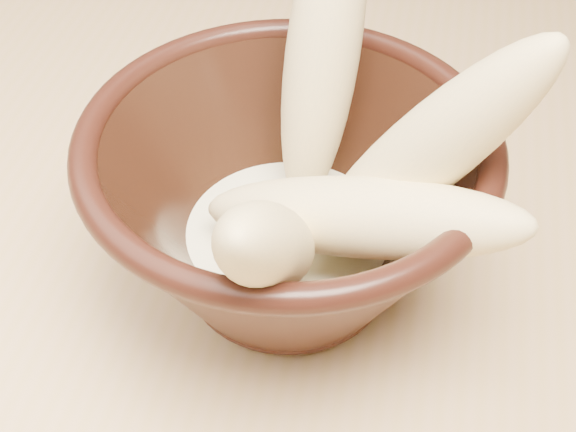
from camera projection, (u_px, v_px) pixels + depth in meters
The scene contains 7 objects.
table at pixel (165, 326), 0.55m from camera, with size 1.20×0.80×0.75m.
bowl at pixel (288, 203), 0.43m from camera, with size 0.22×0.22×0.12m.
milk_puddle at pixel (288, 240), 0.45m from camera, with size 0.12×0.12×0.02m, color beige.
banana_upright at pixel (323, 54), 0.42m from camera, with size 0.04×0.04×0.17m, color #F3D78F.
banana_right at pixel (422, 156), 0.38m from camera, with size 0.04×0.04×0.18m, color #F3D78F.
banana_across at pixel (356, 217), 0.39m from camera, with size 0.04×0.04×0.17m, color #F3D78F.
banana_front at pixel (268, 247), 0.36m from camera, with size 0.04×0.04×0.16m, color #F3D78F.
Camera 1 is at (0.15, -0.31, 1.12)m, focal length 50.00 mm.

